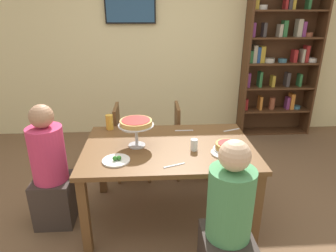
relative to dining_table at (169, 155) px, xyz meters
name	(u,v)px	position (x,y,z in m)	size (l,w,h in m)	color
ground_plane	(169,214)	(0.00, 0.00, -0.65)	(12.00, 12.00, 0.00)	brown
rear_partition	(160,42)	(0.00, 2.20, 0.75)	(8.00, 0.12, 2.80)	beige
dining_table	(169,155)	(0.00, 0.00, 0.00)	(1.50, 0.99, 0.74)	brown
bookshelf	(279,61)	(1.79, 2.01, 0.49)	(1.10, 0.30, 2.21)	#4C2D19
television	(130,8)	(-0.41, 2.11, 1.23)	(0.71, 0.05, 0.42)	black
diner_head_west	(51,175)	(-1.05, -0.02, -0.16)	(0.34, 0.34, 1.15)	#382D28
diner_near_right	(228,229)	(0.35, -0.80, -0.16)	(0.34, 0.34, 1.15)	#382D28
chair_far_left	(127,138)	(-0.43, 0.76, -0.17)	(0.40, 0.40, 0.87)	brown
chair_far_right	(186,137)	(0.25, 0.77, -0.17)	(0.40, 0.40, 0.87)	brown
deep_dish_pizza_stand	(136,125)	(-0.28, 0.02, 0.29)	(0.31, 0.31, 0.25)	silver
personal_pizza_stand	(227,150)	(0.41, -0.43, 0.25)	(0.21, 0.21, 0.22)	silver
salad_plate_near_diner	(226,152)	(0.47, -0.19, 0.11)	(0.22, 0.22, 0.07)	white
salad_plate_far_diner	(132,128)	(-0.35, 0.41, 0.11)	(0.23, 0.23, 0.07)	white
salad_plate_spare	(116,160)	(-0.44, -0.26, 0.10)	(0.22, 0.22, 0.05)	white
beer_glass_amber_tall	(110,122)	(-0.57, 0.42, 0.17)	(0.07, 0.07, 0.15)	gold
water_glass_clear_near	(194,145)	(0.21, -0.10, 0.14)	(0.06, 0.06, 0.10)	white
cutlery_fork_near	(231,130)	(0.65, 0.32, 0.09)	(0.18, 0.02, 0.01)	silver
cutlery_knife_near	(184,130)	(0.18, 0.34, 0.09)	(0.18, 0.02, 0.01)	silver
cutlery_fork_far	(174,165)	(0.02, -0.36, 0.09)	(0.18, 0.02, 0.01)	silver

